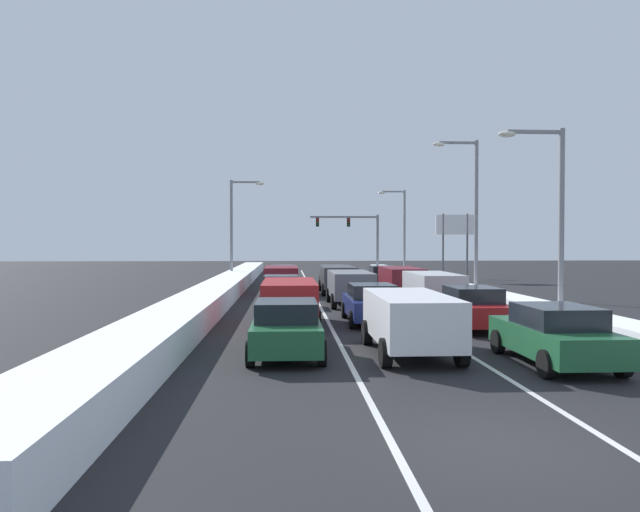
{
  "coord_description": "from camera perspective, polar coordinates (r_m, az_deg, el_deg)",
  "views": [
    {
      "loc": [
        -3.3,
        -8.74,
        3.07
      ],
      "look_at": [
        -0.48,
        42.18,
        1.98
      ],
      "focal_mm": 33.31,
      "sensor_mm": 36.0,
      "label": 1
    }
  ],
  "objects": [
    {
      "name": "suv_maroon_right_lane_fourth",
      "position": [
        34.65,
        7.82,
        -2.19
      ],
      "size": [
        2.16,
        4.9,
        1.67
      ],
      "color": "maroon",
      "rests_on": "ground"
    },
    {
      "name": "suv_red_left_lane_second",
      "position": [
        22.14,
        -2.97,
        -4.1
      ],
      "size": [
        2.16,
        4.9,
        1.67
      ],
      "color": "maroon",
      "rests_on": "ground"
    },
    {
      "name": "ground_plane",
      "position": [
        31.39,
        2.88,
        -4.39
      ],
      "size": [
        145.08,
        145.08,
        0.0
      ],
      "primitive_type": "plane",
      "color": "black"
    },
    {
      "name": "suv_charcoal_center_lane_fourth",
      "position": [
        36.32,
        1.72,
        -2.02
      ],
      "size": [
        2.16,
        4.9,
        1.67
      ],
      "color": "#38383D",
      "rests_on": "ground"
    },
    {
      "name": "lane_stripe_between_right_lane_and_center_lane",
      "position": [
        37.11,
        4.59,
        -3.52
      ],
      "size": [
        0.14,
        61.38,
        0.01
      ],
      "primitive_type": "cube",
      "color": "silver",
      "rests_on": "ground"
    },
    {
      "name": "street_lamp_right_mid",
      "position": [
        35.55,
        14.27,
        4.85
      ],
      "size": [
        2.66,
        0.36,
        9.03
      ],
      "color": "gray",
      "rests_on": "ground"
    },
    {
      "name": "suv_silver_right_lane_third",
      "position": [
        28.45,
        10.79,
        -2.94
      ],
      "size": [
        2.16,
        4.9,
        1.67
      ],
      "color": "#B7BABF",
      "rests_on": "ground"
    },
    {
      "name": "lane_stripe_between_center_lane_and_left_lane",
      "position": [
        36.8,
        -0.67,
        -3.56
      ],
      "size": [
        0.14,
        61.38,
        0.01
      ],
      "primitive_type": "cube",
      "color": "silver",
      "rests_on": "ground"
    },
    {
      "name": "street_lamp_right_near",
      "position": [
        24.99,
        21.39,
        4.58
      ],
      "size": [
        2.66,
        0.36,
        7.57
      ],
      "color": "gray",
      "rests_on": "ground"
    },
    {
      "name": "sedan_tan_center_lane_fifth",
      "position": [
        42.9,
        1.37,
        -1.86
      ],
      "size": [
        2.0,
        4.5,
        1.51
      ],
      "color": "#937F60",
      "rests_on": "ground"
    },
    {
      "name": "sedan_green_left_lane_nearest",
      "position": [
        16.4,
        -3.26,
        -6.87
      ],
      "size": [
        2.0,
        4.5,
        1.51
      ],
      "color": "#1E5633",
      "rests_on": "ground"
    },
    {
      "name": "snow_bank_right_shoulder",
      "position": [
        38.16,
        12.51,
        -2.93
      ],
      "size": [
        1.56,
        61.38,
        0.65
      ],
      "primitive_type": "cube",
      "color": "white",
      "rests_on": "ground"
    },
    {
      "name": "suv_white_center_lane_nearest",
      "position": [
        16.61,
        8.61,
        -5.9
      ],
      "size": [
        2.16,
        4.9,
        1.67
      ],
      "color": "silver",
      "rests_on": "ground"
    },
    {
      "name": "sedan_green_right_lane_nearest",
      "position": [
        16.26,
        21.62,
        -7.02
      ],
      "size": [
        2.0,
        4.5,
        1.51
      ],
      "color": "#1E5633",
      "rests_on": "ground"
    },
    {
      "name": "sedan_red_right_lane_second",
      "position": [
        22.14,
        14.34,
        -4.8
      ],
      "size": [
        2.0,
        4.5,
        1.51
      ],
      "color": "maroon",
      "rests_on": "ground"
    },
    {
      "name": "suv_maroon_left_lane_fourth",
      "position": [
        35.71,
        -3.73,
        -2.08
      ],
      "size": [
        2.16,
        4.9,
        1.67
      ],
      "color": "maroon",
      "rests_on": "ground"
    },
    {
      "name": "snow_bank_left_shoulder",
      "position": [
        36.92,
        -8.93,
        -2.84
      ],
      "size": [
        1.98,
        61.38,
        0.93
      ],
      "primitive_type": "cube",
      "color": "white",
      "rests_on": "ground"
    },
    {
      "name": "suv_gray_center_lane_third",
      "position": [
        29.39,
        2.93,
        -2.79
      ],
      "size": [
        2.16,
        4.9,
        1.67
      ],
      "color": "slate",
      "rests_on": "ground"
    },
    {
      "name": "sedan_black_left_lane_fifth",
      "position": [
        42.83,
        -3.48,
        -1.87
      ],
      "size": [
        2.0,
        4.5,
        1.51
      ],
      "color": "black",
      "rests_on": "ground"
    },
    {
      "name": "sedan_black_right_lane_fifth",
      "position": [
        41.47,
        6.03,
        -1.97
      ],
      "size": [
        2.0,
        4.5,
        1.51
      ],
      "color": "black",
      "rests_on": "ground"
    },
    {
      "name": "street_lamp_left_mid",
      "position": [
        46.59,
        -8.06,
        3.32
      ],
      "size": [
        2.66,
        0.36,
        7.98
      ],
      "color": "gray",
      "rests_on": "ground"
    },
    {
      "name": "sedan_navy_center_lane_second",
      "position": [
        23.0,
        4.94,
        -4.54
      ],
      "size": [
        2.0,
        4.5,
        1.51
      ],
      "color": "navy",
      "rests_on": "ground"
    },
    {
      "name": "street_lamp_right_far",
      "position": [
        57.23,
        7.76,
        3.03
      ],
      "size": [
        2.66,
        0.36,
        8.16
      ],
      "color": "gray",
      "rests_on": "ground"
    },
    {
      "name": "traffic_light_gantry",
      "position": [
        64.99,
        3.52,
        2.48
      ],
      "size": [
        7.54,
        0.47,
        6.2
      ],
      "color": "slate",
      "rests_on": "ground"
    },
    {
      "name": "roadside_sign_right",
      "position": [
        49.63,
        12.86,
        2.29
      ],
      "size": [
        3.2,
        0.16,
        5.5
      ],
      "color": "#59595B",
      "rests_on": "ground"
    },
    {
      "name": "sedan_silver_left_lane_third",
      "position": [
        29.11,
        -3.75,
        -3.33
      ],
      "size": [
        2.0,
        4.5,
        1.51
      ],
      "color": "#B7BABF",
      "rests_on": "ground"
    }
  ]
}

